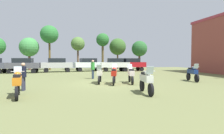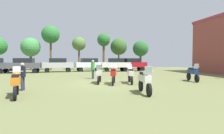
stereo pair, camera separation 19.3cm
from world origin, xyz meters
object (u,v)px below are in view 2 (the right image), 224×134
(car_5, at_px, (132,64))
(tree_1, at_px, (119,47))
(motorcycle_9, at_px, (193,73))
(car_6, at_px, (89,64))
(tree_7, at_px, (141,49))
(tree_2, at_px, (104,41))
(motorcycle_6, at_px, (114,74))
(person_1, at_px, (93,68))
(motorcycle_8, at_px, (16,82))
(car_2, at_px, (24,64))
(tree_4, at_px, (31,47))
(tree_6, at_px, (79,44))
(motorcycle_3, at_px, (99,74))
(motorcycle_4, at_px, (145,80))
(person_2, at_px, (23,74))
(car_4, at_px, (58,64))
(motorcycle_7, at_px, (130,74))
(tree_5, at_px, (51,35))
(car_1, at_px, (116,64))

(car_5, bearing_deg, tree_1, 1.73)
(motorcycle_9, distance_m, tree_1, 20.19)
(car_6, distance_m, tree_7, 11.38)
(tree_2, bearing_deg, motorcycle_6, -96.61)
(tree_1, bearing_deg, person_1, -111.50)
(motorcycle_8, height_order, car_2, car_2)
(tree_2, relative_size, tree_4, 1.16)
(tree_4, relative_size, tree_6, 0.95)
(tree_1, bearing_deg, motorcycle_3, -107.73)
(motorcycle_4, distance_m, car_6, 19.16)
(tree_4, bearing_deg, motorcycle_8, -78.83)
(car_2, bearing_deg, tree_1, -64.25)
(motorcycle_3, bearing_deg, person_2, 38.66)
(car_4, bearing_deg, tree_1, -67.70)
(motorcycle_7, bearing_deg, person_1, 133.99)
(motorcycle_4, bearing_deg, tree_5, -66.52)
(person_1, height_order, person_2, person_1)
(tree_5, bearing_deg, car_5, -24.57)
(motorcycle_9, relative_size, tree_1, 0.37)
(motorcycle_9, bearing_deg, motorcycle_4, 47.04)
(tree_5, bearing_deg, tree_4, 177.18)
(car_1, relative_size, tree_1, 0.77)
(motorcycle_8, distance_m, tree_5, 24.27)
(motorcycle_7, bearing_deg, tree_7, 77.98)
(motorcycle_3, relative_size, tree_4, 0.40)
(tree_1, xyz_separation_m, tree_4, (-15.52, 0.05, -0.29))
(motorcycle_3, xyz_separation_m, motorcycle_8, (-4.61, -4.32, 0.00))
(car_4, xyz_separation_m, tree_2, (7.46, 4.62, 3.96))
(motorcycle_7, relative_size, motorcycle_8, 1.04)
(car_2, distance_m, tree_6, 10.51)
(motorcycle_8, bearing_deg, tree_7, 44.41)
(motorcycle_6, xyz_separation_m, tree_5, (-6.96, 20.02, 5.36))
(car_2, xyz_separation_m, tree_7, (18.94, 6.46, 2.67))
(car_1, height_order, tree_2, tree_2)
(motorcycle_9, bearing_deg, tree_7, -86.62)
(car_5, bearing_deg, tree_7, -36.93)
(motorcycle_8, distance_m, person_1, 8.72)
(motorcycle_3, bearing_deg, motorcycle_4, 123.29)
(motorcycle_4, xyz_separation_m, tree_6, (-2.97, 23.85, 3.81))
(person_2, bearing_deg, car_4, -167.39)
(person_2, distance_m, tree_6, 22.12)
(motorcycle_4, relative_size, car_1, 0.49)
(motorcycle_4, height_order, car_5, car_5)
(motorcycle_4, relative_size, car_2, 0.51)
(tree_2, bearing_deg, motorcycle_3, -99.88)
(motorcycle_6, distance_m, tree_2, 19.43)
(car_2, bearing_deg, car_6, -77.41)
(person_1, bearing_deg, motorcycle_6, 49.95)
(motorcycle_4, relative_size, tree_5, 0.29)
(car_4, relative_size, car_6, 0.98)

